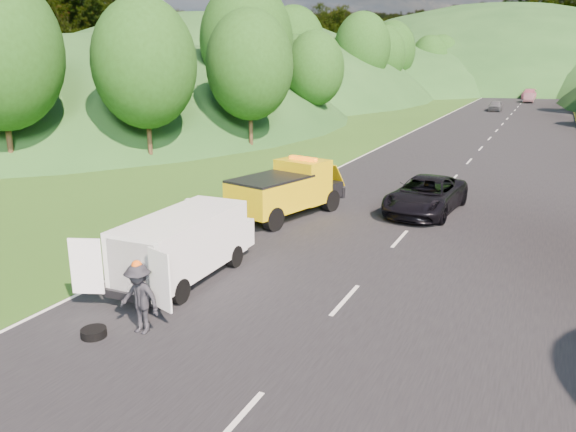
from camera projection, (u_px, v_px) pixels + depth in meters
The scene contains 15 objects.
ground at pixel (279, 262), 18.31m from camera, with size 320.00×320.00×0.00m, color #38661E.
road_surface at pixel (497, 131), 51.98m from camera, with size 14.00×200.00×0.02m, color black.
tree_line_left at pixel (345, 107), 78.41m from camera, with size 14.00×140.00×14.00m, color #215117, non-canonical shape.
hills_backdrop at pixel (552, 87), 133.17m from camera, with size 201.00×288.60×44.00m, color #2D5B23, non-canonical shape.
tow_truck at pixel (288, 189), 23.27m from camera, with size 3.34×5.90×2.40m.
white_van at pixel (186, 243), 16.56m from camera, with size 3.13×5.74×2.02m.
woman at pixel (192, 240), 20.54m from camera, with size 0.56×0.41×1.54m, color silver.
child at pixel (205, 246), 19.81m from camera, with size 0.44×0.34×0.91m, color tan.
worker at pixel (142, 333), 13.54m from camera, with size 1.13×0.65×1.75m, color black.
suitcase at pixel (174, 228), 20.97m from camera, with size 0.35×0.19×0.56m, color #4D4E3A.
spare_tire at pixel (94, 337), 13.31m from camera, with size 0.60×0.60×0.20m, color black.
passing_suv at pixel (425, 213), 24.17m from camera, with size 2.52×5.47×1.52m, color black.
dist_car_a at pixel (495, 111), 72.00m from camera, with size 1.57×3.90×1.33m, color #48494D.
dist_car_b at pixel (528, 103), 86.12m from camera, with size 1.45×4.17×1.37m, color brown.
dist_car_c at pixel (529, 99), 94.40m from camera, with size 2.23×5.48×1.59m, color #A45267.
Camera 1 is at (7.58, -15.48, 6.36)m, focal length 35.00 mm.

